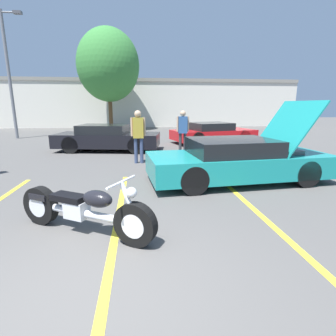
{
  "coord_description": "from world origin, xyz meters",
  "views": [
    {
      "loc": [
        0.65,
        -2.42,
        2.0
      ],
      "look_at": [
        1.2,
        2.57,
        0.8
      ],
      "focal_mm": 28.0,
      "sensor_mm": 36.0,
      "label": 1
    }
  ],
  "objects": [
    {
      "name": "spectator_near_motorcycle",
      "position": [
        2.47,
        8.38,
        1.08
      ],
      "size": [
        0.52,
        0.24,
        1.8
      ],
      "color": "#333338",
      "rests_on": "ground"
    },
    {
      "name": "light_pole",
      "position": [
        -6.77,
        14.76,
        4.0
      ],
      "size": [
        1.21,
        0.28,
        7.23
      ],
      "color": "slate",
      "rests_on": "ground"
    },
    {
      "name": "spectator_midground",
      "position": [
        0.63,
        6.76,
        1.11
      ],
      "size": [
        0.52,
        0.24,
        1.84
      ],
      "color": "#38476B",
      "rests_on": "ground"
    },
    {
      "name": "parking_stripe_back",
      "position": [
        2.88,
        2.11,
        0.0
      ],
      "size": [
        0.12,
        5.59,
        0.01
      ],
      "primitive_type": "cube",
      "color": "yellow",
      "rests_on": "ground"
    },
    {
      "name": "parking_stripe_middle",
      "position": [
        0.23,
        2.11,
        0.0
      ],
      "size": [
        0.12,
        5.59,
        0.01
      ],
      "primitive_type": "cube",
      "color": "yellow",
      "rests_on": "ground"
    },
    {
      "name": "motorcycle",
      "position": [
        -0.25,
        1.56,
        0.4
      ],
      "size": [
        2.27,
        1.39,
        0.97
      ],
      "rotation": [
        0.0,
        0.0,
        -0.52
      ],
      "color": "black",
      "rests_on": "ground"
    },
    {
      "name": "parked_car_left_row",
      "position": [
        -0.77,
        9.58,
        0.57
      ],
      "size": [
        4.78,
        2.5,
        1.16
      ],
      "rotation": [
        0.0,
        0.0,
        -0.16
      ],
      "color": "black",
      "rests_on": "ground"
    },
    {
      "name": "parked_car_right_row",
      "position": [
        4.66,
        11.53,
        0.54
      ],
      "size": [
        4.8,
        2.95,
        1.1
      ],
      "rotation": [
        0.0,
        0.0,
        0.25
      ],
      "color": "red",
      "rests_on": "ground"
    },
    {
      "name": "far_building",
      "position": [
        0.0,
        24.44,
        2.34
      ],
      "size": [
        32.0,
        4.2,
        4.4
      ],
      "color": "beige",
      "rests_on": "ground"
    },
    {
      "name": "ground_plane",
      "position": [
        0.0,
        0.0,
        0.0
      ],
      "size": [
        80.0,
        80.0,
        0.0
      ],
      "primitive_type": "plane",
      "color": "#514F4C"
    },
    {
      "name": "tree_background",
      "position": [
        -1.57,
        19.58,
        5.02
      ],
      "size": [
        4.79,
        4.79,
        7.79
      ],
      "color": "brown",
      "rests_on": "ground"
    },
    {
      "name": "show_car_hood_open",
      "position": [
        3.27,
        4.15,
        0.58
      ],
      "size": [
        4.88,
        2.27,
        2.13
      ],
      "rotation": [
        0.0,
        0.0,
        0.09
      ],
      "color": "teal",
      "rests_on": "ground"
    }
  ]
}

